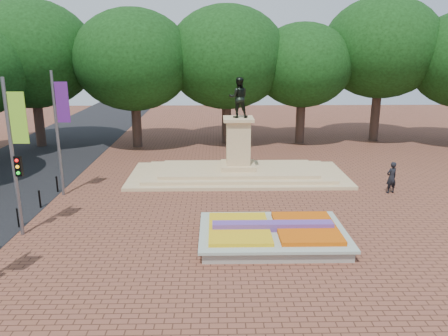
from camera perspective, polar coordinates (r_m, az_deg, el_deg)
ground at (r=21.10m, az=2.91°, el=-7.32°), size 90.00×90.00×0.00m
flower_bed at (r=19.22m, az=6.43°, el=-8.53°), size 6.30×4.30×0.91m
monument at (r=28.39m, az=1.83°, el=0.58°), size 14.00×6.00×6.40m
tree_row_back at (r=37.63m, az=4.77°, el=13.11°), size 44.80×8.80×10.43m
banner_poles at (r=20.51m, az=-26.00°, el=1.82°), size 0.88×11.17×7.00m
bollard_row at (r=21.55m, az=-26.68°, el=-7.02°), size 0.12×13.12×0.98m
pedestrian at (r=26.95m, az=21.03°, el=-1.17°), size 0.79×0.65×1.86m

